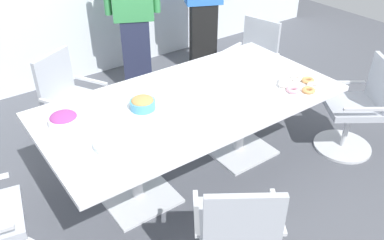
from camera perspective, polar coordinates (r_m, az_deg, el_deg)
name	(u,v)px	position (r m, az deg, el deg)	size (l,w,h in m)	color
ground_plane	(192,172)	(3.64, 0.00, -7.35)	(10.00, 10.00, 0.01)	#4C4F56
conference_table	(192,112)	(3.27, 0.00, 1.10)	(2.40, 1.20, 0.75)	silver
office_chair_0	(356,112)	(4.00, 22.25, 1.12)	(0.75, 0.75, 0.91)	silver
office_chair_1	(251,67)	(4.60, 8.40, 7.49)	(0.66, 0.66, 0.91)	silver
office_chair_2	(73,107)	(3.94, -16.52, 1.81)	(0.73, 0.73, 0.91)	silver
office_chair_4	(237,239)	(2.57, 6.33, -16.37)	(0.75, 0.75, 0.91)	silver
person_standing_0	(133,12)	(4.63, -8.34, 14.96)	(0.58, 0.39, 1.81)	#232842
snack_bowl_cookies	(143,103)	(3.08, -7.02, 2.41)	(0.19, 0.19, 0.10)	#4C9EC6
snack_bowl_candy_mix	(64,119)	(3.01, -17.72, 0.10)	(0.22, 0.22, 0.10)	white
donut_platter	(298,85)	(3.49, 14.83, 4.83)	(0.34, 0.34, 0.04)	white
plate_stack	(111,144)	(2.72, -11.45, -3.36)	(0.23, 0.23, 0.04)	white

